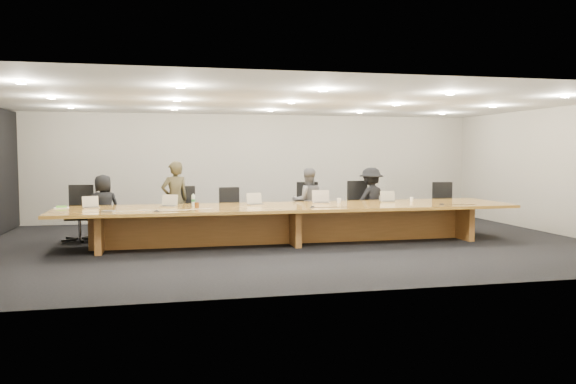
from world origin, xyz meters
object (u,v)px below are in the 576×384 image
at_px(water_bottle, 193,200).
at_px(mic_center, 313,207).
at_px(laptop_e, 388,196).
at_px(paper_cup_far, 412,199).
at_px(chair_far_right, 445,205).
at_px(mic_left, 157,211).
at_px(person_b, 175,200).
at_px(person_d, 371,200).
at_px(chair_mid_left, 232,211).
at_px(chair_mid_right, 309,207).
at_px(mic_right, 442,204).
at_px(av_box, 108,211).
at_px(laptop_b, 168,201).
at_px(conference_table, 291,217).
at_px(paper_cup_near, 339,201).
at_px(laptop_c, 256,199).
at_px(chair_far_left, 79,213).
at_px(amber_mug, 197,205).
at_px(person_a, 103,207).
at_px(chair_right, 362,206).
at_px(person_c, 308,201).
at_px(laptop_a, 91,202).
at_px(laptop_d, 321,196).

bearing_deg(water_bottle, mic_center, -19.40).
relative_size(laptop_e, paper_cup_far, 3.33).
height_order(chair_far_right, mic_left, chair_far_right).
bearing_deg(paper_cup_far, mic_center, -161.48).
height_order(person_b, person_d, person_b).
bearing_deg(chair_mid_left, chair_mid_right, -5.41).
xyz_separation_m(person_b, paper_cup_far, (4.98, -0.83, -0.02)).
relative_size(chair_mid_left, mic_right, 9.20).
distance_m(person_d, av_box, 5.84).
bearing_deg(laptop_b, conference_table, 11.74).
bearing_deg(conference_table, paper_cup_near, 16.84).
distance_m(mic_left, mic_right, 5.59).
height_order(water_bottle, mic_right, water_bottle).
distance_m(laptop_b, laptop_c, 1.73).
relative_size(chair_far_left, mic_center, 9.85).
distance_m(amber_mug, mic_right, 4.87).
bearing_deg(conference_table, mic_left, -167.54).
distance_m(conference_table, person_d, 2.48).
bearing_deg(chair_mid_left, mic_center, -59.44).
relative_size(chair_far_right, mic_center, 9.54).
bearing_deg(amber_mug, mic_center, -11.05).
distance_m(person_a, amber_mug, 2.20).
distance_m(paper_cup_near, mic_right, 2.07).
bearing_deg(chair_far_left, chair_right, 3.82).
bearing_deg(mic_right, conference_table, 170.48).
bearing_deg(chair_mid_right, paper_cup_far, -17.65).
relative_size(person_c, amber_mug, 13.97).
xyz_separation_m(laptop_a, mic_right, (6.80, -0.85, -0.10)).
relative_size(paper_cup_near, paper_cup_far, 1.12).
bearing_deg(av_box, chair_far_right, 30.55).
bearing_deg(chair_mid_right, water_bottle, -152.01).
distance_m(laptop_d, av_box, 4.25).
bearing_deg(amber_mug, person_b, 107.39).
xyz_separation_m(mic_left, mic_center, (2.91, 0.12, 0.00)).
bearing_deg(paper_cup_far, amber_mug, -175.17).
bearing_deg(paper_cup_far, mic_right, -73.79).
bearing_deg(laptop_c, chair_mid_left, 99.44).
xyz_separation_m(paper_cup_near, mic_right, (1.90, -0.83, -0.04)).
relative_size(laptop_a, laptop_d, 0.83).
bearing_deg(chair_far_left, laptop_b, -24.39).
relative_size(laptop_c, paper_cup_near, 3.08).
xyz_separation_m(person_a, laptop_d, (4.40, -0.82, 0.21)).
xyz_separation_m(chair_mid_left, paper_cup_near, (2.13, -0.89, 0.27)).
bearing_deg(mic_right, chair_mid_right, 141.68).
relative_size(person_c, paper_cup_far, 15.91).
distance_m(conference_table, amber_mug, 1.88).
bearing_deg(laptop_c, av_box, -176.36).
relative_size(chair_far_left, paper_cup_far, 12.69).
distance_m(chair_mid_left, person_a, 2.65).
distance_m(chair_far_left, amber_mug, 2.60).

